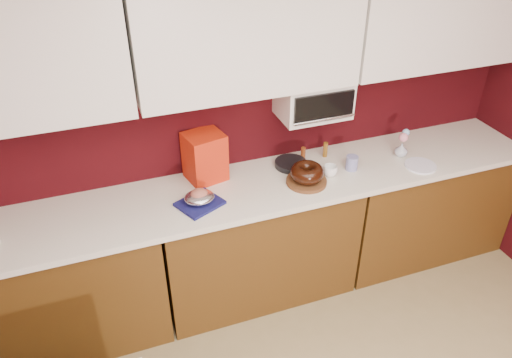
{
  "coord_description": "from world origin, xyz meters",
  "views": [
    {
      "loc": [
        -0.91,
        -0.56,
        2.7
      ],
      "look_at": [
        -0.04,
        1.84,
        1.02
      ],
      "focal_mm": 35.0,
      "sensor_mm": 36.0,
      "label": 1
    }
  ],
  "objects_px": {
    "coffee_mug": "(330,170)",
    "blue_jar": "(352,163)",
    "flower_vase": "(401,149)",
    "toaster_oven": "(313,98)",
    "foil_ham_nest": "(199,197)",
    "pandoro_box": "(205,157)",
    "bundt_cake": "(307,172)"
  },
  "relations": [
    {
      "from": "coffee_mug",
      "to": "blue_jar",
      "type": "bearing_deg",
      "value": 7.84
    },
    {
      "from": "blue_jar",
      "to": "flower_vase",
      "type": "bearing_deg",
      "value": 5.35
    },
    {
      "from": "toaster_oven",
      "to": "bundt_cake",
      "type": "distance_m",
      "value": 0.48
    },
    {
      "from": "toaster_oven",
      "to": "foil_ham_nest",
      "type": "relative_size",
      "value": 2.43
    },
    {
      "from": "foil_ham_nest",
      "to": "flower_vase",
      "type": "xyz_separation_m",
      "value": [
        1.48,
        0.09,
        -0.0
      ]
    },
    {
      "from": "toaster_oven",
      "to": "blue_jar",
      "type": "relative_size",
      "value": 4.62
    },
    {
      "from": "coffee_mug",
      "to": "foil_ham_nest",
      "type": "bearing_deg",
      "value": -178.42
    },
    {
      "from": "coffee_mug",
      "to": "blue_jar",
      "type": "height_order",
      "value": "blue_jar"
    },
    {
      "from": "bundt_cake",
      "to": "coffee_mug",
      "type": "height_order",
      "value": "bundt_cake"
    },
    {
      "from": "toaster_oven",
      "to": "flower_vase",
      "type": "bearing_deg",
      "value": -13.97
    },
    {
      "from": "toaster_oven",
      "to": "foil_ham_nest",
      "type": "xyz_separation_m",
      "value": [
        -0.84,
        -0.25,
        -0.42
      ]
    },
    {
      "from": "foil_ham_nest",
      "to": "blue_jar",
      "type": "distance_m",
      "value": 1.07
    },
    {
      "from": "bundt_cake",
      "to": "coffee_mug",
      "type": "xyz_separation_m",
      "value": [
        0.18,
        0.03,
        -0.04
      ]
    },
    {
      "from": "bundt_cake",
      "to": "pandoro_box",
      "type": "bearing_deg",
      "value": 154.53
    },
    {
      "from": "foil_ham_nest",
      "to": "coffee_mug",
      "type": "distance_m",
      "value": 0.89
    },
    {
      "from": "coffee_mug",
      "to": "pandoro_box",
      "type": "bearing_deg",
      "value": 161.77
    },
    {
      "from": "coffee_mug",
      "to": "bundt_cake",
      "type": "bearing_deg",
      "value": -171.61
    },
    {
      "from": "pandoro_box",
      "to": "coffee_mug",
      "type": "relative_size",
      "value": 3.57
    },
    {
      "from": "foil_ham_nest",
      "to": "pandoro_box",
      "type": "relative_size",
      "value": 0.58
    },
    {
      "from": "pandoro_box",
      "to": "coffee_mug",
      "type": "bearing_deg",
      "value": -30.58
    },
    {
      "from": "toaster_oven",
      "to": "bundt_cake",
      "type": "relative_size",
      "value": 2.07
    },
    {
      "from": "toaster_oven",
      "to": "blue_jar",
      "type": "bearing_deg",
      "value": -41.5
    },
    {
      "from": "toaster_oven",
      "to": "blue_jar",
      "type": "distance_m",
      "value": 0.52
    },
    {
      "from": "coffee_mug",
      "to": "blue_jar",
      "type": "distance_m",
      "value": 0.17
    },
    {
      "from": "toaster_oven",
      "to": "pandoro_box",
      "type": "height_order",
      "value": "toaster_oven"
    },
    {
      "from": "foil_ham_nest",
      "to": "flower_vase",
      "type": "relative_size",
      "value": 1.7
    },
    {
      "from": "bundt_cake",
      "to": "flower_vase",
      "type": "xyz_separation_m",
      "value": [
        0.77,
        0.09,
        -0.03
      ]
    },
    {
      "from": "bundt_cake",
      "to": "pandoro_box",
      "type": "distance_m",
      "value": 0.66
    },
    {
      "from": "toaster_oven",
      "to": "foil_ham_nest",
      "type": "distance_m",
      "value": 0.97
    },
    {
      "from": "blue_jar",
      "to": "coffee_mug",
      "type": "bearing_deg",
      "value": -172.16
    },
    {
      "from": "toaster_oven",
      "to": "foil_ham_nest",
      "type": "height_order",
      "value": "toaster_oven"
    },
    {
      "from": "toaster_oven",
      "to": "bundt_cake",
      "type": "height_order",
      "value": "toaster_oven"
    }
  ]
}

